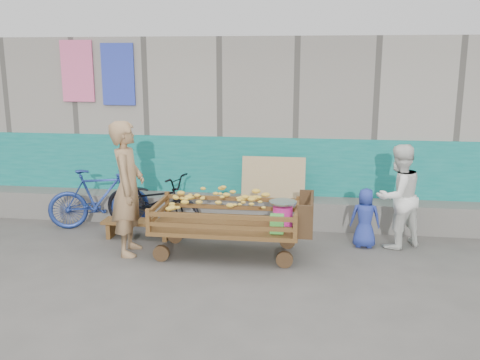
# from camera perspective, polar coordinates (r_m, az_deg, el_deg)

# --- Properties ---
(ground) EXTENTS (80.00, 80.00, 0.00)m
(ground) POSITION_cam_1_polar(r_m,az_deg,el_deg) (6.62, -0.72, -10.82)
(ground) COLOR #4E4D48
(ground) RESTS_ON ground
(building_wall) EXTENTS (12.00, 3.50, 3.00)m
(building_wall) POSITION_cam_1_polar(r_m,az_deg,el_deg) (10.15, 2.75, 6.10)
(building_wall) COLOR gray
(building_wall) RESTS_ON ground
(banana_cart) EXTENTS (2.17, 0.99, 0.92)m
(banana_cart) POSITION_cam_1_polar(r_m,az_deg,el_deg) (7.29, -1.77, -3.33)
(banana_cart) COLOR #553516
(banana_cart) RESTS_ON ground
(bench) EXTENTS (1.09, 0.33, 0.27)m
(bench) POSITION_cam_1_polar(r_m,az_deg,el_deg) (8.23, -10.74, -4.74)
(bench) COLOR #553516
(bench) RESTS_ON ground
(vendor_man) EXTENTS (0.53, 0.73, 1.85)m
(vendor_man) POSITION_cam_1_polar(r_m,az_deg,el_deg) (7.44, -11.87, -0.88)
(vendor_man) COLOR #A07B54
(vendor_man) RESTS_ON ground
(woman) EXTENTS (0.92, 0.87, 1.49)m
(woman) POSITION_cam_1_polar(r_m,az_deg,el_deg) (7.89, 16.51, -1.69)
(woman) COLOR white
(woman) RESTS_ON ground
(child) EXTENTS (0.44, 0.30, 0.86)m
(child) POSITION_cam_1_polar(r_m,az_deg,el_deg) (7.85, 13.20, -3.96)
(child) COLOR #263794
(child) RESTS_ON ground
(bicycle_dark) EXTENTS (1.84, 1.09, 0.91)m
(bicycle_dark) POSITION_cam_1_polar(r_m,az_deg,el_deg) (8.52, -9.36, -2.30)
(bicycle_dark) COLOR black
(bicycle_dark) RESTS_ON ground
(bicycle_blue) EXTENTS (1.65, 0.95, 0.95)m
(bicycle_blue) POSITION_cam_1_polar(r_m,az_deg,el_deg) (8.81, -14.78, -1.91)
(bicycle_blue) COLOR navy
(bicycle_blue) RESTS_ON ground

